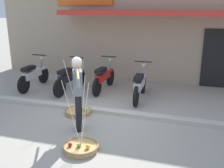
# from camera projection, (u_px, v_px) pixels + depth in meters

# --- Properties ---
(ground_plane) EXTENTS (90.00, 90.00, 0.00)m
(ground_plane) POSITION_uv_depth(u_px,v_px,m) (92.00, 123.00, 6.32)
(ground_plane) COLOR #9E998C
(sidewalk_curb) EXTENTS (20.00, 0.24, 0.10)m
(sidewalk_curb) POSITION_uv_depth(u_px,v_px,m) (102.00, 111.00, 6.95)
(sidewalk_curb) COLOR #BAB4A5
(sidewalk_curb) RESTS_ON ground
(fruit_vendor) EXTENTS (0.84, 1.65, 1.70)m
(fruit_vendor) POSITION_uv_depth(u_px,v_px,m) (78.00, 89.00, 5.73)
(fruit_vendor) COLOR black
(fruit_vendor) RESTS_ON ground
(fruit_basket_left_side) EXTENTS (0.71, 0.71, 1.45)m
(fruit_basket_left_side) POSITION_uv_depth(u_px,v_px,m) (78.00, 111.00, 6.85)
(fruit_basket_left_side) COLOR tan
(fruit_basket_left_side) RESTS_ON ground
(fruit_basket_right_side) EXTENTS (0.71, 0.71, 1.45)m
(fruit_basket_right_side) POSITION_uv_depth(u_px,v_px,m) (81.00, 147.00, 5.13)
(fruit_basket_right_side) COLOR tan
(fruit_basket_right_side) RESTS_ON ground
(motorcycle_nearest_shop) EXTENTS (0.54, 1.82, 1.09)m
(motorcycle_nearest_shop) POSITION_uv_depth(u_px,v_px,m) (33.00, 75.00, 8.87)
(motorcycle_nearest_shop) COLOR black
(motorcycle_nearest_shop) RESTS_ON ground
(motorcycle_second_in_row) EXTENTS (0.54, 1.82, 1.09)m
(motorcycle_second_in_row) POSITION_uv_depth(u_px,v_px,m) (70.00, 78.00, 8.50)
(motorcycle_second_in_row) COLOR black
(motorcycle_second_in_row) RESTS_ON ground
(motorcycle_third_in_row) EXTENTS (0.54, 1.82, 1.09)m
(motorcycle_third_in_row) POSITION_uv_depth(u_px,v_px,m) (104.00, 77.00, 8.61)
(motorcycle_third_in_row) COLOR black
(motorcycle_third_in_row) RESTS_ON ground
(motorcycle_end_of_row) EXTENTS (0.54, 1.82, 1.09)m
(motorcycle_end_of_row) POSITION_uv_depth(u_px,v_px,m) (140.00, 85.00, 7.80)
(motorcycle_end_of_row) COLOR black
(motorcycle_end_of_row) RESTS_ON ground
(storefront_building) EXTENTS (13.00, 6.00, 4.20)m
(storefront_building) POSITION_uv_depth(u_px,v_px,m) (169.00, 21.00, 11.36)
(storefront_building) COLOR tan
(storefront_building) RESTS_ON ground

